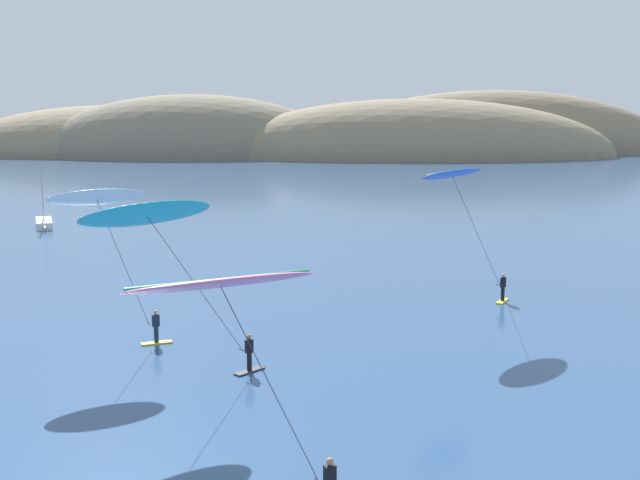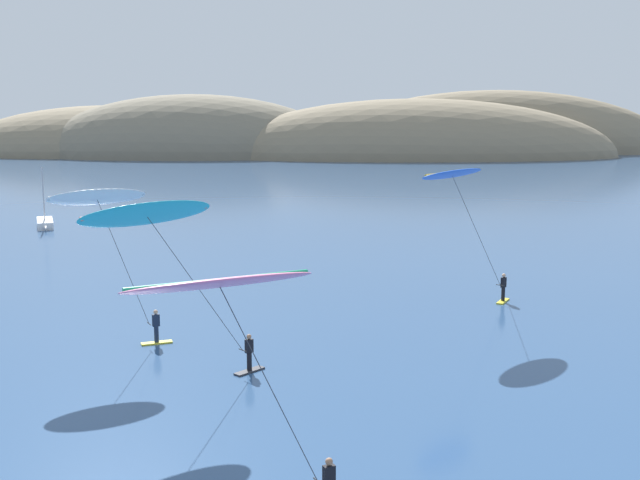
# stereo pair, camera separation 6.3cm
# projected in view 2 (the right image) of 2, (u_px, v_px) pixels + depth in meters

# --- Properties ---
(headland_island) EXTENTS (166.87, 43.82, 29.05)m
(headland_island) POSITION_uv_depth(u_px,v_px,m) (320.00, 155.00, 179.67)
(headland_island) COLOR #7A705B
(headland_island) RESTS_ON ground
(sailboat_near) EXTENTS (2.83, 5.91, 5.70)m
(sailboat_near) POSITION_uv_depth(u_px,v_px,m) (45.00, 221.00, 75.54)
(sailboat_near) COLOR white
(sailboat_near) RESTS_ON ground
(kitesurfer_white) EXTENTS (5.42, 3.29, 7.86)m
(kitesurfer_white) POSITION_uv_depth(u_px,v_px,m) (102.00, 209.00, 36.94)
(kitesurfer_white) COLOR yellow
(kitesurfer_white) RESTS_ON ground
(kitesurfer_pink) EXTENTS (6.20, 3.68, 7.44)m
(kitesurfer_pink) POSITION_uv_depth(u_px,v_px,m) (229.00, 301.00, 20.57)
(kitesurfer_pink) COLOR silver
(kitesurfer_pink) RESTS_ON ground
(kitesurfer_blue) EXTENTS (6.81, 6.79, 8.30)m
(kitesurfer_blue) POSITION_uv_depth(u_px,v_px,m) (457.00, 184.00, 42.59)
(kitesurfer_blue) COLOR yellow
(kitesurfer_blue) RESTS_ON ground
(kitesurfer_cyan) EXTENTS (6.96, 6.05, 8.02)m
(kitesurfer_cyan) POSITION_uv_depth(u_px,v_px,m) (154.00, 224.00, 30.99)
(kitesurfer_cyan) COLOR #2D2D33
(kitesurfer_cyan) RESTS_ON ground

